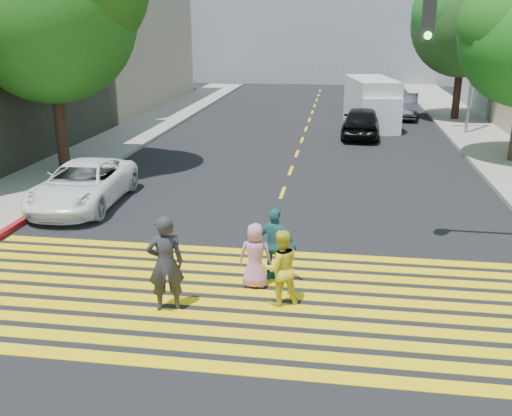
% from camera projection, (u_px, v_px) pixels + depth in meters
% --- Properties ---
extents(ground, '(120.00, 120.00, 0.00)m').
position_uv_depth(ground, '(232.00, 330.00, 10.47)').
color(ground, black).
extents(sidewalk_left, '(3.00, 40.00, 0.15)m').
position_uv_depth(sidewalk_left, '(157.00, 121.00, 32.33)').
color(sidewalk_left, gray).
rests_on(sidewalk_left, ground).
extents(sidewalk_right, '(3.00, 60.00, 0.15)m').
position_uv_depth(sidewalk_right, '(504.00, 158.00, 23.36)').
color(sidewalk_right, gray).
rests_on(sidewalk_right, ground).
extents(curb_red, '(0.20, 8.00, 0.16)m').
position_uv_depth(curb_red, '(43.00, 209.00, 17.06)').
color(curb_red, maroon).
rests_on(curb_red, ground).
extents(crosswalk, '(13.40, 5.30, 0.01)m').
position_uv_depth(crosswalk, '(244.00, 298.00, 11.67)').
color(crosswalk, yellow).
rests_on(crosswalk, ground).
extents(lane_line, '(0.12, 34.40, 0.01)m').
position_uv_depth(lane_line, '(308.00, 124.00, 31.63)').
color(lane_line, yellow).
rests_on(lane_line, ground).
extents(building_left_tan, '(12.00, 16.00, 10.00)m').
position_uv_depth(building_left_tan, '(72.00, 29.00, 37.49)').
color(building_left_tan, tan).
rests_on(building_left_tan, ground).
extents(backdrop_block, '(30.00, 8.00, 12.00)m').
position_uv_depth(backdrop_block, '(326.00, 16.00, 53.74)').
color(backdrop_block, gray).
rests_on(backdrop_block, ground).
extents(tree_left, '(7.35, 6.90, 8.86)m').
position_uv_depth(tree_left, '(50.00, 5.00, 19.79)').
color(tree_left, '#482A19').
rests_on(tree_left, ground).
extents(tree_right_far, '(7.26, 7.13, 8.34)m').
position_uv_depth(tree_right_far, '(466.00, 18.00, 30.95)').
color(tree_right_far, black).
rests_on(tree_right_far, ground).
extents(pedestrian_man, '(0.82, 0.68, 1.94)m').
position_uv_depth(pedestrian_man, '(166.00, 264.00, 10.97)').
color(pedestrian_man, '#2B2A31').
rests_on(pedestrian_man, ground).
extents(pedestrian_woman, '(0.93, 0.84, 1.57)m').
position_uv_depth(pedestrian_woman, '(281.00, 268.00, 11.24)').
color(pedestrian_woman, yellow).
rests_on(pedestrian_woman, ground).
extents(pedestrian_child, '(0.72, 0.49, 1.41)m').
position_uv_depth(pedestrian_child, '(255.00, 256.00, 12.02)').
color(pedestrian_child, '#BD7AA9').
rests_on(pedestrian_child, ground).
extents(pedestrian_extra, '(1.04, 0.67, 1.64)m').
position_uv_depth(pedestrian_extra, '(275.00, 245.00, 12.28)').
color(pedestrian_extra, '#2C717A').
rests_on(pedestrian_extra, ground).
extents(white_sedan, '(2.41, 4.87, 1.33)m').
position_uv_depth(white_sedan, '(83.00, 184.00, 17.44)').
color(white_sedan, white).
rests_on(white_sedan, ground).
extents(dark_car_near, '(2.11, 4.59, 1.53)m').
position_uv_depth(dark_car_near, '(362.00, 122.00, 27.89)').
color(dark_car_near, black).
rests_on(dark_car_near, ground).
extents(silver_car, '(2.72, 5.22, 1.44)m').
position_uv_depth(silver_car, '(367.00, 98.00, 36.73)').
color(silver_car, gray).
rests_on(silver_car, ground).
extents(dark_car_parked, '(1.98, 4.39, 1.40)m').
position_uv_depth(dark_car_parked, '(404.00, 106.00, 33.57)').
color(dark_car_parked, '#1F212B').
rests_on(dark_car_parked, ground).
extents(white_van, '(2.88, 5.67, 2.55)m').
position_uv_depth(white_van, '(372.00, 104.00, 30.46)').
color(white_van, silver).
rests_on(white_van, ground).
extents(street_lamp, '(2.01, 0.57, 8.90)m').
position_uv_depth(street_lamp, '(474.00, 29.00, 26.92)').
color(street_lamp, gray).
rests_on(street_lamp, ground).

